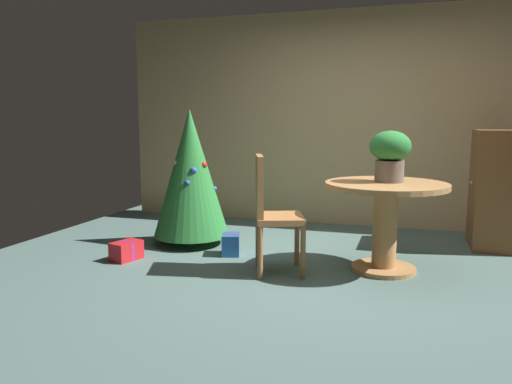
% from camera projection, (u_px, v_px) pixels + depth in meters
% --- Properties ---
extents(ground_plane, '(6.60, 6.60, 0.00)m').
position_uv_depth(ground_plane, '(326.00, 277.00, 4.12)').
color(ground_plane, '#4C6660').
extents(back_wall_panel, '(6.00, 0.10, 2.60)m').
position_uv_depth(back_wall_panel, '(359.00, 120.00, 6.01)').
color(back_wall_panel, tan).
rests_on(back_wall_panel, ground_plane).
extents(round_dining_table, '(1.03, 1.03, 0.77)m').
position_uv_depth(round_dining_table, '(385.00, 211.00, 4.22)').
color(round_dining_table, '#B27F4C').
rests_on(round_dining_table, ground_plane).
extents(flower_vase, '(0.35, 0.35, 0.44)m').
position_uv_depth(flower_vase, '(390.00, 153.00, 4.21)').
color(flower_vase, '#665B51').
rests_on(flower_vase, round_dining_table).
extents(wooden_chair_left, '(0.52, 0.55, 1.01)m').
position_uv_depth(wooden_chair_left, '(271.00, 208.00, 4.18)').
color(wooden_chair_left, '#9E6B3D').
rests_on(wooden_chair_left, ground_plane).
extents(holiday_tree, '(0.78, 0.78, 1.41)m').
position_uv_depth(holiday_tree, '(191.00, 173.00, 5.13)').
color(holiday_tree, brown).
rests_on(holiday_tree, ground_plane).
extents(gift_box_blue, '(0.23, 0.27, 0.21)m').
position_uv_depth(gift_box_blue, '(231.00, 244.00, 4.80)').
color(gift_box_blue, '#1E569E').
rests_on(gift_box_blue, ground_plane).
extents(gift_box_red, '(0.25, 0.32, 0.18)m').
position_uv_depth(gift_box_red, '(126.00, 251.00, 4.62)').
color(gift_box_red, red).
rests_on(gift_box_red, ground_plane).
extents(wooden_cabinet, '(0.52, 0.65, 1.20)m').
position_uv_depth(wooden_cabinet, '(498.00, 190.00, 5.01)').
color(wooden_cabinet, brown).
rests_on(wooden_cabinet, ground_plane).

